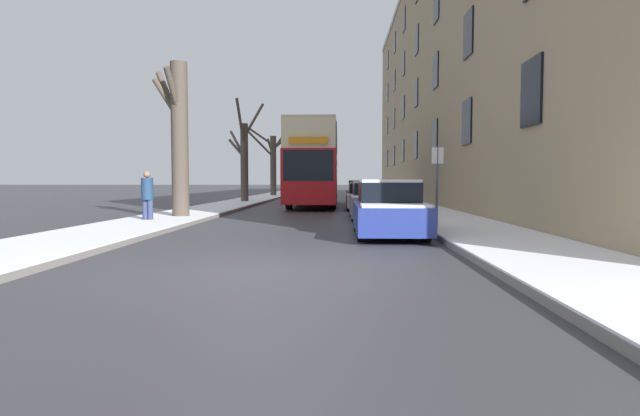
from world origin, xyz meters
name	(u,v)px	position (x,y,z in m)	size (l,w,h in m)	color
ground_plane	(265,271)	(0.00, 0.00, 0.00)	(320.00, 320.00, 0.00)	#38383D
sidewalk_left	(289,192)	(-5.00, 53.00, 0.08)	(2.79, 130.00, 0.16)	slate
sidewalk_right	(370,192)	(5.00, 53.00, 0.08)	(2.79, 130.00, 0.16)	slate
terrace_facade_right	(485,72)	(10.89, 26.08, 8.74)	(9.10, 53.97, 17.47)	tan
bare_tree_left_0	(179,136)	(-4.75, 10.33, 3.12)	(1.63, 2.39, 5.82)	#4C4238
bare_tree_left_1	(244,157)	(-4.87, 23.63, 2.94)	(2.46, 3.33, 6.52)	#4C4238
bare_tree_left_2	(273,160)	(-4.75, 36.62, 3.27)	(5.13, 1.75, 6.42)	#4C4238
double_decker_bus	(314,162)	(-0.23, 20.65, 2.55)	(2.61, 11.35, 4.51)	red
parked_car_0	(389,210)	(2.52, 5.21, 0.69)	(1.77, 4.05, 1.50)	navy
parked_car_1	(373,201)	(2.52, 11.14, 0.67)	(1.77, 4.39, 1.44)	slate
parked_car_2	(365,197)	(2.52, 17.27, 0.64)	(1.88, 4.12, 1.39)	#9EA3AD
parked_car_3	(361,193)	(2.52, 22.62, 0.68)	(1.69, 4.38, 1.48)	#9EA3AD
pedestrian_left_sidewalk	(147,195)	(-5.23, 8.45, 0.98)	(0.39, 0.39, 1.79)	navy
street_sign_post	(437,184)	(3.91, 5.86, 1.39)	(0.32, 0.07, 2.41)	#4C4F54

